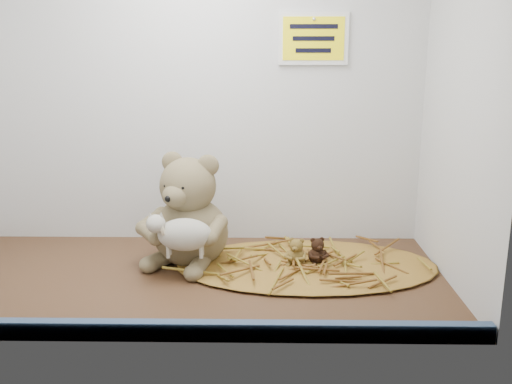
{
  "coord_description": "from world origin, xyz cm",
  "views": [
    {
      "loc": [
        17.53,
        -124.57,
        52.46
      ],
      "look_at": [
        15.46,
        3.1,
        20.27
      ],
      "focal_mm": 40.0,
      "sensor_mm": 36.0,
      "label": 1
    }
  ],
  "objects_px": {
    "mini_teddy_tan": "(296,250)",
    "mini_teddy_brown": "(317,249)",
    "main_teddy": "(190,209)",
    "toy_lamb": "(185,235)"
  },
  "relations": [
    {
      "from": "main_teddy",
      "to": "mini_teddy_tan",
      "type": "relative_size",
      "value": 4.13
    },
    {
      "from": "mini_teddy_tan",
      "to": "mini_teddy_brown",
      "type": "height_order",
      "value": "mini_teddy_tan"
    },
    {
      "from": "toy_lamb",
      "to": "mini_teddy_tan",
      "type": "height_order",
      "value": "toy_lamb"
    },
    {
      "from": "toy_lamb",
      "to": "mini_teddy_brown",
      "type": "xyz_separation_m",
      "value": [
        0.31,
        0.08,
        -0.06
      ]
    },
    {
      "from": "toy_lamb",
      "to": "mini_teddy_brown",
      "type": "bearing_deg",
      "value": 14.12
    },
    {
      "from": "mini_teddy_tan",
      "to": "mini_teddy_brown",
      "type": "relative_size",
      "value": 1.03
    },
    {
      "from": "main_teddy",
      "to": "mini_teddy_tan",
      "type": "distance_m",
      "value": 0.28
    },
    {
      "from": "main_teddy",
      "to": "mini_teddy_brown",
      "type": "distance_m",
      "value": 0.33
    },
    {
      "from": "toy_lamb",
      "to": "mini_teddy_brown",
      "type": "height_order",
      "value": "toy_lamb"
    },
    {
      "from": "main_teddy",
      "to": "toy_lamb",
      "type": "relative_size",
      "value": 1.69
    }
  ]
}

